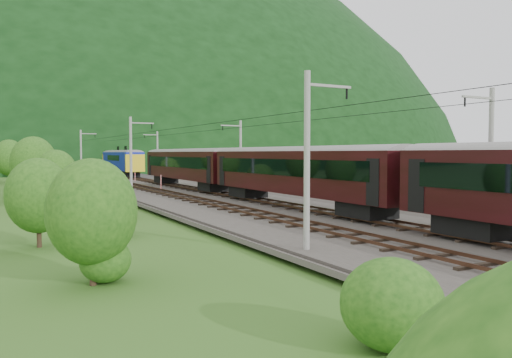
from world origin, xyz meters
name	(u,v)px	position (x,y,z in m)	size (l,w,h in m)	color
ground	(408,244)	(0.00, 0.00, 0.00)	(600.00, 600.00, 0.00)	#334E18
railbed	(301,218)	(0.00, 10.00, 0.15)	(14.00, 220.00, 0.30)	#38332D
track_left	(270,217)	(-2.40, 10.00, 0.37)	(2.40, 220.00, 0.27)	brown
track_right	(329,213)	(2.40, 10.00, 0.37)	(2.40, 220.00, 0.27)	brown
catenary_left	(132,154)	(-6.12, 32.00, 4.50)	(2.54, 192.28, 8.00)	gray
catenary_right	(240,154)	(6.12, 32.00, 4.50)	(2.54, 192.28, 8.00)	gray
overhead_wires	(301,117)	(0.00, 10.00, 7.10)	(4.83, 198.00, 0.03)	black
mountain_main	(33,162)	(0.00, 260.00, 0.00)	(504.00, 360.00, 244.00)	black
train	(418,168)	(2.40, 1.73, 3.78)	(3.23, 155.41, 5.63)	black
hazard_post_near	(161,182)	(-0.47, 40.50, 1.14)	(0.18, 0.18, 1.67)	red
hazard_post_far	(135,177)	(0.72, 57.65, 0.97)	(0.14, 0.14, 1.35)	red
signal	(105,174)	(-3.14, 60.97, 1.44)	(0.21, 0.21, 1.94)	black
vegetation_left	(61,183)	(-14.23, 20.01, 2.47)	(10.53, 151.03, 6.73)	#1C4713
vegetation_right	(367,190)	(11.43, 16.50, 1.33)	(6.11, 101.38, 3.12)	#1C4713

